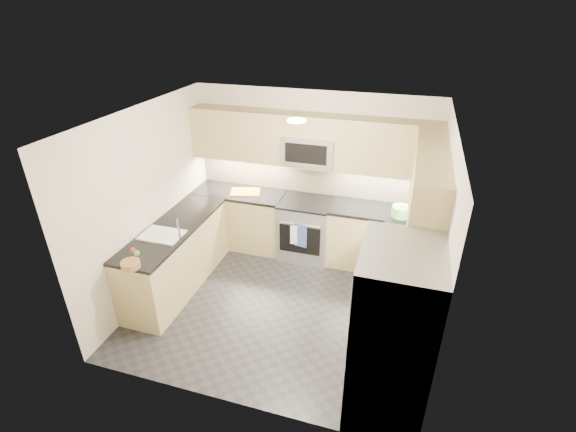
% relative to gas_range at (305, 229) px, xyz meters
% --- Properties ---
extents(floor, '(3.60, 3.20, 0.00)m').
position_rel_gas_range_xyz_m(floor, '(0.00, -1.28, -0.46)').
color(floor, '#222327').
rests_on(floor, ground).
extents(ceiling, '(3.60, 3.20, 0.02)m').
position_rel_gas_range_xyz_m(ceiling, '(0.00, -1.28, 2.04)').
color(ceiling, beige).
rests_on(ceiling, wall_back).
extents(wall_back, '(3.60, 0.02, 2.50)m').
position_rel_gas_range_xyz_m(wall_back, '(0.00, 0.32, 0.79)').
color(wall_back, beige).
rests_on(wall_back, floor).
extents(wall_front, '(3.60, 0.02, 2.50)m').
position_rel_gas_range_xyz_m(wall_front, '(0.00, -2.88, 0.79)').
color(wall_front, beige).
rests_on(wall_front, floor).
extents(wall_left, '(0.02, 3.20, 2.50)m').
position_rel_gas_range_xyz_m(wall_left, '(-1.80, -1.28, 0.79)').
color(wall_left, beige).
rests_on(wall_left, floor).
extents(wall_right, '(0.02, 3.20, 2.50)m').
position_rel_gas_range_xyz_m(wall_right, '(1.80, -1.28, 0.79)').
color(wall_right, beige).
rests_on(wall_right, floor).
extents(base_cab_back_left, '(1.42, 0.60, 0.90)m').
position_rel_gas_range_xyz_m(base_cab_back_left, '(-1.09, 0.02, -0.01)').
color(base_cab_back_left, tan).
rests_on(base_cab_back_left, floor).
extents(base_cab_back_right, '(1.42, 0.60, 0.90)m').
position_rel_gas_range_xyz_m(base_cab_back_right, '(1.09, 0.02, -0.01)').
color(base_cab_back_right, tan).
rests_on(base_cab_back_right, floor).
extents(base_cab_right, '(0.60, 1.70, 0.90)m').
position_rel_gas_range_xyz_m(base_cab_right, '(1.50, -1.12, -0.01)').
color(base_cab_right, tan).
rests_on(base_cab_right, floor).
extents(base_cab_peninsula, '(0.60, 2.00, 0.90)m').
position_rel_gas_range_xyz_m(base_cab_peninsula, '(-1.50, -1.28, -0.01)').
color(base_cab_peninsula, tan).
rests_on(base_cab_peninsula, floor).
extents(countertop_back_left, '(1.42, 0.63, 0.04)m').
position_rel_gas_range_xyz_m(countertop_back_left, '(-1.09, 0.02, 0.47)').
color(countertop_back_left, black).
rests_on(countertop_back_left, base_cab_back_left).
extents(countertop_back_right, '(1.42, 0.63, 0.04)m').
position_rel_gas_range_xyz_m(countertop_back_right, '(1.09, 0.02, 0.47)').
color(countertop_back_right, black).
rests_on(countertop_back_right, base_cab_back_right).
extents(countertop_right, '(0.63, 1.70, 0.04)m').
position_rel_gas_range_xyz_m(countertop_right, '(1.50, -1.12, 0.47)').
color(countertop_right, black).
rests_on(countertop_right, base_cab_right).
extents(countertop_peninsula, '(0.63, 2.00, 0.04)m').
position_rel_gas_range_xyz_m(countertop_peninsula, '(-1.50, -1.28, 0.47)').
color(countertop_peninsula, black).
rests_on(countertop_peninsula, base_cab_peninsula).
extents(upper_cab_back, '(3.60, 0.35, 0.75)m').
position_rel_gas_range_xyz_m(upper_cab_back, '(0.00, 0.15, 1.37)').
color(upper_cab_back, tan).
rests_on(upper_cab_back, wall_back).
extents(upper_cab_right, '(0.35, 1.95, 0.75)m').
position_rel_gas_range_xyz_m(upper_cab_right, '(1.62, -1.00, 1.37)').
color(upper_cab_right, tan).
rests_on(upper_cab_right, wall_right).
extents(backsplash_back, '(3.60, 0.01, 0.51)m').
position_rel_gas_range_xyz_m(backsplash_back, '(0.00, 0.32, 0.74)').
color(backsplash_back, tan).
rests_on(backsplash_back, wall_back).
extents(backsplash_right, '(0.01, 2.30, 0.51)m').
position_rel_gas_range_xyz_m(backsplash_right, '(1.80, -0.82, 0.74)').
color(backsplash_right, tan).
rests_on(backsplash_right, wall_right).
extents(gas_range, '(0.76, 0.65, 0.91)m').
position_rel_gas_range_xyz_m(gas_range, '(0.00, 0.00, 0.00)').
color(gas_range, gray).
rests_on(gas_range, floor).
extents(range_cooktop, '(0.76, 0.65, 0.03)m').
position_rel_gas_range_xyz_m(range_cooktop, '(0.00, 0.00, 0.46)').
color(range_cooktop, black).
rests_on(range_cooktop, gas_range).
extents(oven_door_glass, '(0.62, 0.02, 0.45)m').
position_rel_gas_range_xyz_m(oven_door_glass, '(0.00, -0.33, -0.01)').
color(oven_door_glass, black).
rests_on(oven_door_glass, gas_range).
extents(oven_handle, '(0.60, 0.02, 0.02)m').
position_rel_gas_range_xyz_m(oven_handle, '(0.00, -0.35, 0.26)').
color(oven_handle, '#B2B5BA').
rests_on(oven_handle, gas_range).
extents(microwave, '(0.76, 0.40, 0.40)m').
position_rel_gas_range_xyz_m(microwave, '(0.00, 0.12, 1.24)').
color(microwave, '#96999E').
rests_on(microwave, upper_cab_back).
extents(microwave_door, '(0.60, 0.01, 0.28)m').
position_rel_gas_range_xyz_m(microwave_door, '(0.00, -0.08, 1.24)').
color(microwave_door, black).
rests_on(microwave_door, microwave).
extents(refrigerator, '(0.70, 0.90, 1.80)m').
position_rel_gas_range_xyz_m(refrigerator, '(1.45, -2.43, 0.45)').
color(refrigerator, '#93959A').
rests_on(refrigerator, floor).
extents(fridge_handle_left, '(0.02, 0.02, 1.20)m').
position_rel_gas_range_xyz_m(fridge_handle_left, '(1.08, -2.61, 0.49)').
color(fridge_handle_left, '#B2B5BA').
rests_on(fridge_handle_left, refrigerator).
extents(fridge_handle_right, '(0.02, 0.02, 1.20)m').
position_rel_gas_range_xyz_m(fridge_handle_right, '(1.08, -2.25, 0.49)').
color(fridge_handle_right, '#B2B5BA').
rests_on(fridge_handle_right, refrigerator).
extents(sink_basin, '(0.52, 0.38, 0.16)m').
position_rel_gas_range_xyz_m(sink_basin, '(-1.50, -1.53, 0.42)').
color(sink_basin, white).
rests_on(sink_basin, base_cab_peninsula).
extents(faucet, '(0.03, 0.03, 0.28)m').
position_rel_gas_range_xyz_m(faucet, '(-1.24, -1.53, 0.62)').
color(faucet, silver).
rests_on(faucet, countertop_peninsula).
extents(utensil_bowl, '(0.29, 0.29, 0.15)m').
position_rel_gas_range_xyz_m(utensil_bowl, '(1.38, -0.09, 0.56)').
color(utensil_bowl, '#4EB64E').
rests_on(utensil_bowl, countertop_back_right).
extents(cutting_board, '(0.52, 0.42, 0.01)m').
position_rel_gas_range_xyz_m(cutting_board, '(-0.98, 0.02, 0.49)').
color(cutting_board, '#C77412').
rests_on(cutting_board, countertop_back_left).
extents(fruit_basket, '(0.26, 0.26, 0.08)m').
position_rel_gas_range_xyz_m(fruit_basket, '(-1.44, -2.25, 0.52)').
color(fruit_basket, '#997247').
rests_on(fruit_basket, countertop_peninsula).
extents(fruit_apple, '(0.06, 0.06, 0.06)m').
position_rel_gas_range_xyz_m(fruit_apple, '(-1.52, -2.08, 0.60)').
color(fruit_apple, '#AE1E13').
rests_on(fruit_apple, fruit_basket).
extents(fruit_pear, '(0.07, 0.07, 0.07)m').
position_rel_gas_range_xyz_m(fruit_pear, '(-1.44, -2.12, 0.60)').
color(fruit_pear, green).
rests_on(fruit_pear, fruit_basket).
extents(dish_towel_check, '(0.16, 0.05, 0.30)m').
position_rel_gas_range_xyz_m(dish_towel_check, '(-0.05, -0.37, 0.10)').
color(dish_towel_check, white).
rests_on(dish_towel_check, oven_handle).
extents(dish_towel_blue, '(0.20, 0.04, 0.37)m').
position_rel_gas_range_xyz_m(dish_towel_blue, '(0.02, -0.37, 0.10)').
color(dish_towel_blue, '#374B99').
rests_on(dish_towel_blue, oven_handle).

